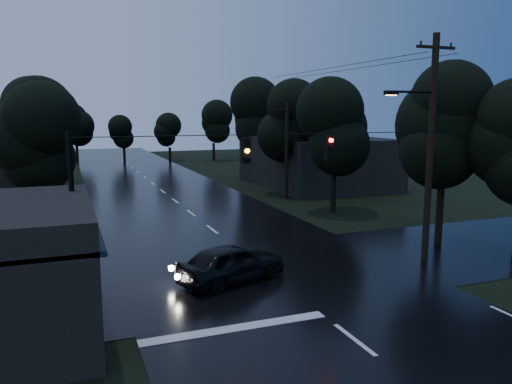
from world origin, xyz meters
TOP-DOWN VIEW (x-y plane):
  - main_road at (0.00, 30.00)m, footprint 12.00×120.00m
  - cross_street at (0.00, 12.00)m, footprint 60.00×9.00m
  - building_far_right at (14.00, 34.00)m, footprint 10.00×14.00m
  - utility_pole_main at (7.41, 11.00)m, footprint 3.50×0.30m
  - utility_pole_far at (8.30, 28.00)m, footprint 2.00×0.30m
  - anchor_pole_left at (-7.50, 11.00)m, footprint 0.18×0.18m
  - span_signals at (0.56, 10.99)m, footprint 15.00×0.37m
  - tree_corner_near at (10.00, 13.00)m, footprint 4.48×4.48m
  - tree_left_a at (-9.00, 22.00)m, footprint 3.92×3.92m
  - tree_left_b at (-9.60, 30.00)m, footprint 4.20×4.20m
  - tree_left_c at (-10.20, 40.00)m, footprint 4.48×4.48m
  - tree_right_a at (9.00, 22.00)m, footprint 4.20×4.20m
  - tree_right_b at (9.60, 30.00)m, footprint 4.48×4.48m
  - tree_right_c at (10.20, 40.00)m, footprint 4.76×4.76m
  - car at (-1.74, 11.21)m, footprint 4.85×3.15m

SIDE VIEW (x-z plane):
  - main_road at x=0.00m, z-range -0.01..0.01m
  - cross_street at x=0.00m, z-range -0.01..0.01m
  - car at x=-1.74m, z-range 0.00..1.54m
  - building_far_right at x=14.00m, z-range 0.00..4.40m
  - anchor_pole_left at x=-7.50m, z-range 0.00..6.00m
  - utility_pole_far at x=8.30m, z-range 0.13..7.63m
  - tree_left_a at x=-9.00m, z-range 1.11..9.37m
  - span_signals at x=0.56m, z-range 4.69..5.80m
  - utility_pole_main at x=7.41m, z-range 0.26..10.26m
  - tree_left_b at x=-9.60m, z-range 1.19..10.04m
  - tree_right_a at x=9.00m, z-range 1.19..10.04m
  - tree_corner_near at x=10.00m, z-range 1.27..10.71m
  - tree_left_c at x=-10.20m, z-range 1.27..10.71m
  - tree_right_b at x=9.60m, z-range 1.27..10.71m
  - tree_right_c at x=10.20m, z-range 1.35..11.38m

